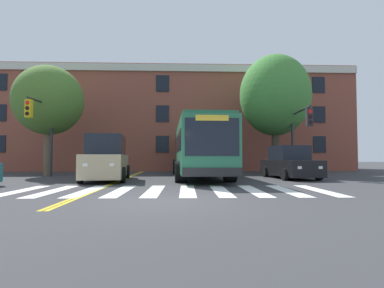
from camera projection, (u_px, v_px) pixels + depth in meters
The scene contains 13 objects.
ground_plane at pixel (167, 202), 8.24m from camera, with size 120.00×120.00×0.00m, color #38383A.
crosswalk at pixel (171, 191), 10.94m from camera, with size 11.57×4.04×0.01m.
lane_line_yellow_inner at pixel (141, 172), 24.81m from camera, with size 0.12×36.00×0.01m, color gold.
lane_line_yellow_outer at pixel (143, 172), 24.82m from camera, with size 0.12×36.00×0.01m, color gold.
city_bus at pixel (198, 148), 18.31m from camera, with size 3.27×12.12×3.24m.
car_tan_near_lane at pixel (107, 159), 15.67m from camera, with size 2.58×5.37×2.37m.
car_black_far_lane at pixel (289, 164), 17.19m from camera, with size 2.40×4.65×1.87m.
car_silver_behind_bus at pixel (188, 159), 28.48m from camera, with size 2.55×4.82×2.21m.
traffic_light_near_corner at pixel (300, 128), 18.50m from camera, with size 0.59×3.70×4.58m.
traffic_light_far_corner at pixel (42, 123), 17.89m from camera, with size 0.43×2.82×4.86m.
street_tree_curbside_large at pixel (275, 96), 21.60m from camera, with size 6.32×6.26×8.61m.
street_tree_curbside_small at pixel (49, 101), 20.16m from camera, with size 6.32×6.56×7.36m.
building_facade at pixel (165, 123), 29.47m from camera, with size 33.64×8.61×9.20m.
Camera 1 is at (0.37, -8.32, 1.26)m, focal length 28.00 mm.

